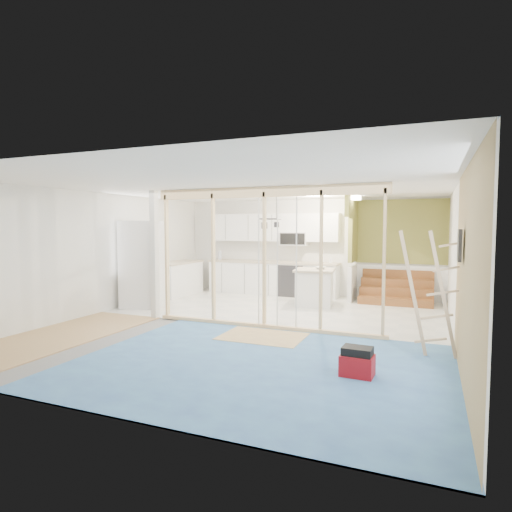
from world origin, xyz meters
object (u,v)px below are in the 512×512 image
at_px(fridge, 143,264).
at_px(island, 314,288).
at_px(toolbox, 357,363).
at_px(ladder, 432,293).

height_order(fridge, island, fridge).
bearing_deg(toolbox, fridge, 155.37).
distance_m(fridge, island, 4.05).
xyz_separation_m(island, toolbox, (1.69, -4.41, -0.26)).
xyz_separation_m(fridge, ladder, (6.23, -1.62, -0.08)).
bearing_deg(island, fridge, -165.17).
height_order(fridge, toolbox, fridge).
relative_size(fridge, toolbox, 4.80).
bearing_deg(ladder, fridge, 164.20).
bearing_deg(toolbox, ladder, 58.42).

